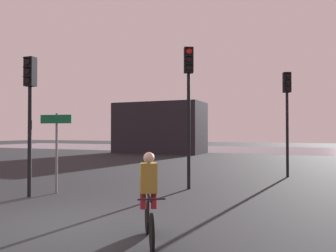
% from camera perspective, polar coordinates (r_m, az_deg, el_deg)
% --- Properties ---
extents(ground_plane, '(120.00, 120.00, 0.00)m').
position_cam_1_polar(ground_plane, '(7.61, -19.04, -16.12)').
color(ground_plane, black).
extents(water_strip, '(80.00, 16.00, 0.01)m').
position_cam_1_polar(water_strip, '(38.95, 15.45, -3.98)').
color(water_strip, slate).
rests_on(water_strip, ground).
extents(distant_building, '(8.40, 4.00, 4.79)m').
position_cam_1_polar(distant_building, '(31.32, -1.45, -0.35)').
color(distant_building, black).
rests_on(distant_building, ground).
extents(traffic_light_center, '(0.39, 0.41, 4.97)m').
position_cam_1_polar(traffic_light_center, '(11.56, 3.62, 6.06)').
color(traffic_light_center, black).
rests_on(traffic_light_center, ground).
extents(traffic_light_far_right, '(0.39, 0.41, 4.66)m').
position_cam_1_polar(traffic_light_far_right, '(15.51, 20.03, 3.56)').
color(traffic_light_far_right, black).
rests_on(traffic_light_far_right, ground).
extents(traffic_light_near_left, '(0.34, 0.35, 4.29)m').
position_cam_1_polar(traffic_light_near_left, '(10.92, -22.91, 4.30)').
color(traffic_light_near_left, black).
rests_on(traffic_light_near_left, ground).
extents(direction_sign_post, '(1.09, 0.23, 2.60)m').
position_cam_1_polar(direction_sign_post, '(11.25, -18.87, -2.49)').
color(direction_sign_post, slate).
rests_on(direction_sign_post, ground).
extents(cyclist, '(0.91, 1.49, 1.62)m').
position_cam_1_polar(cyclist, '(6.05, -3.36, -12.16)').
color(cyclist, black).
rests_on(cyclist, ground).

